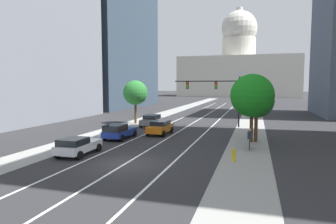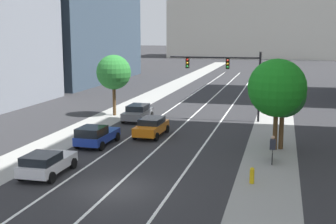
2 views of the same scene
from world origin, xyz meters
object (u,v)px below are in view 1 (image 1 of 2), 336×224
car_white (77,146)px  cyclist (250,139)px  car_gray (152,120)px  street_tree_near_right (257,101)px  street_tree_far_right (252,96)px  traffic_signal_mast (218,91)px  fire_hydrant (234,155)px  car_blue (119,131)px  car_orange (160,127)px  street_tree_mid_left (135,93)px  capitol_building (238,68)px

car_white → cyclist: cyclist is taller
car_gray → street_tree_near_right: 15.17m
car_gray → street_tree_far_right: bearing=-121.5°
car_gray → traffic_signal_mast: (8.15, 2.17, 3.78)m
car_white → fire_hydrant: 11.58m
car_gray → car_blue: size_ratio=1.01×
car_orange → fire_hydrant: (8.47, -9.47, -0.31)m
street_tree_mid_left → car_white: bearing=-80.7°
cyclist → street_tree_far_right: street_tree_far_right is taller
traffic_signal_mast → street_tree_mid_left: 11.19m
capitol_building → cyclist: bearing=-86.2°
fire_hydrant → car_blue: bearing=154.1°
car_orange → traffic_signal_mast: size_ratio=0.51×
cyclist → street_tree_near_right: (0.49, 3.54, 2.99)m
car_orange → capitol_building: bearing=0.9°
street_tree_mid_left → fire_hydrant: bearing=-49.7°
car_blue → street_tree_near_right: size_ratio=0.79×
street_tree_near_right → capitol_building: bearing=94.1°
car_white → fire_hydrant: car_white is taller
street_tree_far_right → car_white: bearing=-143.9°
car_blue → car_orange: bearing=-36.7°
car_gray → car_blue: car_blue is taller
car_white → traffic_signal_mast: (8.14, 18.86, 3.83)m
cyclist → street_tree_mid_left: (-15.48, 12.77, 3.38)m
fire_hydrant → street_tree_far_right: size_ratio=0.14×
cyclist → car_white: bearing=114.0°
car_white → cyclist: size_ratio=2.37×
car_orange → car_blue: bearing=143.8°
capitol_building → car_white: capitol_building is taller
fire_hydrant → car_white: bearing=-172.6°
car_blue → street_tree_near_right: (12.94, 2.32, 3.07)m
capitol_building → cyclist: capitol_building is taller
car_blue → street_tree_mid_left: size_ratio=0.72×
car_blue → cyclist: (12.45, -1.22, 0.08)m
capitol_building → street_tree_near_right: size_ratio=9.86×
car_blue → street_tree_mid_left: street_tree_mid_left is taller
traffic_signal_mast → street_tree_near_right: (4.79, -9.48, -0.72)m
street_tree_near_right → car_white: bearing=-144.0°
traffic_signal_mast → cyclist: bearing=-71.7°
car_orange → traffic_signal_mast: (5.13, 7.90, 3.78)m
street_tree_far_right → car_blue: bearing=-170.6°
fire_hydrant → street_tree_mid_left: size_ratio=0.15×
car_blue → car_gray: bearing=1.0°
car_white → cyclist: 13.74m
street_tree_mid_left → street_tree_near_right: size_ratio=1.09×
traffic_signal_mast → street_tree_far_right: (4.37, -9.72, -0.23)m
car_blue → street_tree_near_right: street_tree_near_right is taller
car_white → traffic_signal_mast: size_ratio=0.49×
traffic_signal_mast → street_tree_mid_left: (-11.19, -0.26, -0.33)m
car_orange → traffic_signal_mast: bearing=-31.4°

